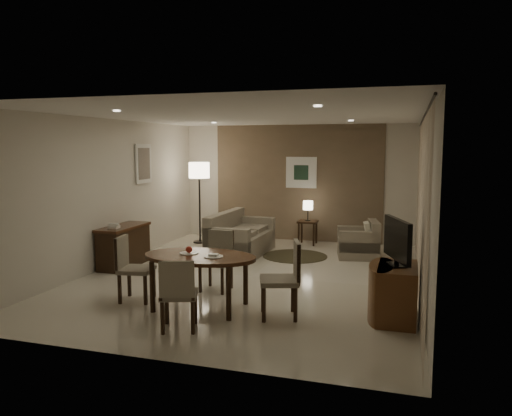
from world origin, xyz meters
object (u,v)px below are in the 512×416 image
(floor_lamp, at_px, (200,203))
(chair_left, at_px, (137,269))
(chair_near, at_px, (179,293))
(tv_cabinet, at_px, (397,293))
(side_table, at_px, (308,233))
(dining_table, at_px, (200,282))
(console_desk, at_px, (124,246))
(sofa, at_px, (241,234))
(chair_right, at_px, (279,279))
(armchair, at_px, (358,239))
(chair_far, at_px, (216,261))

(floor_lamp, bearing_deg, chair_left, -78.47)
(chair_near, height_order, chair_left, chair_left)
(tv_cabinet, xyz_separation_m, side_table, (-2.05, 4.53, -0.08))
(tv_cabinet, xyz_separation_m, dining_table, (-2.58, -0.32, 0.02))
(console_desk, distance_m, floor_lamp, 2.60)
(console_desk, distance_m, sofa, 2.37)
(chair_left, xyz_separation_m, chair_right, (2.12, -0.08, 0.03))
(chair_near, bearing_deg, tv_cabinet, -175.10)
(armchair, bearing_deg, chair_near, -30.36)
(console_desk, bearing_deg, chair_right, -28.33)
(console_desk, bearing_deg, sofa, 42.23)
(chair_far, distance_m, chair_right, 1.51)
(tv_cabinet, relative_size, floor_lamp, 0.49)
(console_desk, xyz_separation_m, tv_cabinet, (4.89, -1.50, -0.03))
(chair_near, bearing_deg, dining_table, -103.92)
(sofa, distance_m, armchair, 2.35)
(chair_near, distance_m, side_table, 5.67)
(dining_table, xyz_separation_m, armchair, (1.74, 3.86, -0.00))
(chair_near, relative_size, armchair, 1.07)
(sofa, bearing_deg, chair_far, -168.37)
(chair_near, distance_m, armchair, 4.95)
(floor_lamp, bearing_deg, console_desk, -99.87)
(chair_near, distance_m, floor_lamp, 5.51)
(chair_far, relative_size, chair_left, 0.97)
(tv_cabinet, height_order, sofa, sofa)
(chair_near, height_order, armchair, chair_near)
(chair_far, relative_size, chair_right, 0.91)
(sofa, relative_size, side_table, 3.38)
(sofa, bearing_deg, tv_cabinet, -132.98)
(console_desk, distance_m, armchair, 4.54)
(chair_left, bearing_deg, chair_right, -102.78)
(armchair, bearing_deg, sofa, -89.59)
(tv_cabinet, relative_size, chair_far, 0.99)
(dining_table, bearing_deg, side_table, 83.76)
(sofa, relative_size, armchair, 2.21)
(chair_far, xyz_separation_m, chair_right, (1.22, -0.88, 0.04))
(tv_cabinet, height_order, armchair, armchair)
(chair_near, relative_size, chair_right, 0.89)
(chair_near, distance_m, chair_far, 1.67)
(dining_table, distance_m, chair_near, 0.81)
(dining_table, bearing_deg, chair_left, 177.01)
(chair_near, relative_size, floor_lamp, 0.48)
(armchair, xyz_separation_m, floor_lamp, (-3.62, 0.47, 0.55))
(chair_left, bearing_deg, sofa, -18.12)
(chair_far, distance_m, side_table, 4.05)
(dining_table, xyz_separation_m, chair_near, (0.07, -0.80, 0.07))
(chair_far, relative_size, armchair, 1.10)
(sofa, xyz_separation_m, armchair, (2.31, 0.45, -0.06))
(chair_near, xyz_separation_m, chair_left, (-1.08, 0.85, 0.02))
(chair_left, relative_size, sofa, 0.51)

